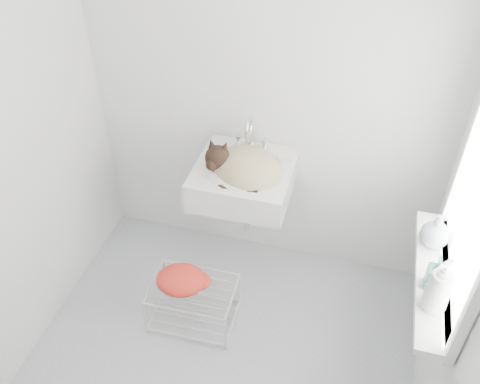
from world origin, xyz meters
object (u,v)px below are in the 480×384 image
(bottle_a, at_px, (432,307))
(bottle_c, at_px, (432,244))
(bottle_b, at_px, (432,285))
(sink, at_px, (243,169))
(wire_rack, at_px, (194,303))
(cat, at_px, (244,166))

(bottle_a, height_order, bottle_c, bottle_a)
(bottle_b, distance_m, bottle_c, 0.28)
(sink, relative_size, bottle_a, 2.35)
(sink, height_order, bottle_b, sink)
(bottle_a, bearing_deg, sink, 145.36)
(bottle_b, bearing_deg, bottle_a, -90.00)
(sink, height_order, wire_rack, sink)
(sink, xyz_separation_m, bottle_a, (1.07, -0.74, 0.00))
(cat, height_order, bottle_b, cat)
(cat, bearing_deg, bottle_c, -6.07)
(sink, xyz_separation_m, wire_rack, (-0.17, -0.49, -0.70))
(bottle_c, bearing_deg, bottle_a, -90.00)
(sink, relative_size, wire_rack, 1.17)
(sink, bearing_deg, bottle_b, -29.83)
(cat, bearing_deg, sink, 137.07)
(bottle_b, bearing_deg, cat, 150.58)
(sink, xyz_separation_m, bottle_c, (1.07, -0.33, 0.00))
(bottle_a, xyz_separation_m, bottle_c, (0.00, 0.40, 0.00))
(bottle_c, bearing_deg, wire_rack, -172.64)
(cat, relative_size, bottle_b, 2.81)
(wire_rack, xyz_separation_m, bottle_b, (1.24, -0.12, 0.70))
(bottle_a, bearing_deg, wire_rack, 168.88)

